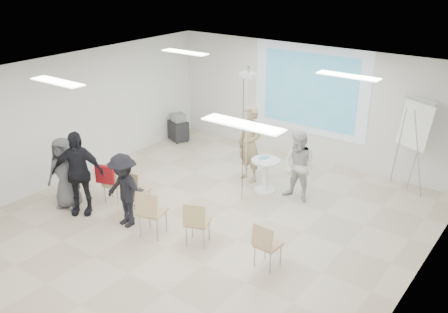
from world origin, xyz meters
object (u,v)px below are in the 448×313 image
Objects in this scene: chair_right_far at (266,242)px; chair_right_inner at (196,220)px; audience_left at (77,167)px; player_left at (250,139)px; chair_center at (150,210)px; chair_far_left at (72,177)px; flipchart_easel at (416,125)px; audience_outer at (64,169)px; laptop at (138,188)px; pedestal_table at (265,173)px; chair_left_mid at (112,183)px; av_cart at (178,128)px; player_right at (300,163)px; audience_mid at (123,186)px; chair_left_inner at (135,188)px.

chair_right_inner is at bearing -171.77° from chair_right_far.
audience_left is at bearing -169.79° from chair_right_far.
player_left is 2.12× the size of chair_center.
chair_far_left is (-2.52, -3.21, -0.48)m from player_left.
flipchart_easel is at bearing 28.50° from chair_far_left.
flipchart_easel reaches higher than audience_outer.
audience_left is (-0.91, -0.79, 0.53)m from laptop.
chair_center is at bearing -99.70° from flipchart_easel.
chair_center reaches higher than chair_right_far.
pedestal_table is 0.38× the size of flipchart_easel.
chair_far_left is 0.90m from chair_left_mid.
chair_center is 0.47× the size of audience_left.
av_cart is at bearing 113.75° from chair_right_inner.
player_right reaches higher than laptop.
chair_right_inner is 0.42× the size of flipchart_easel.
av_cart is at bearing 77.55° from audience_outer.
pedestal_table is 3.31m from audience_mid.
chair_left_mid is 0.81× the size of chair_center.
chair_right_inner is (0.82, -3.03, -0.51)m from player_left.
chair_right_inner is at bearing -99.34° from player_right.
player_left is 2.21× the size of chair_far_left.
player_left is 1.19× the size of audience_outer.
chair_center is 0.56× the size of audience_outer.
pedestal_table reaches higher than laptop.
chair_right_inner is 1.68m from audience_mid.
flipchart_easel is at bearing 41.70° from chair_left_inner.
pedestal_table is at bearing -130.22° from laptop.
player_right is 1.87× the size of chair_left_inner.
audience_outer is (-3.05, -3.13, 0.43)m from pedestal_table.
chair_far_left is 4.31m from av_cart.
audience_outer is 0.82× the size of flipchart_easel.
player_right is 3.43m from chair_center.
audience_left reaches higher than chair_right_far.
audience_mid is at bearing -15.71° from audience_outer.
flipchart_easel reaches higher than audience_left.
chair_right_far is 0.49× the size of audience_outer.
chair_far_left reaches higher than chair_left_inner.
audience_left is 0.48m from audience_outer.
av_cart is at bearing 167.74° from player_right.
audience_left reaches higher than chair_far_left.
audience_outer reaches higher than av_cart.
audience_mid reaches higher than chair_right_far.
pedestal_table is at bearing -171.23° from player_right.
pedestal_table is at bearing 124.33° from chair_right_far.
audience_mid is at bearing -13.93° from chair_far_left.
chair_left_inner is at bearing 151.56° from chair_right_inner.
chair_left_mid is at bearing 153.29° from chair_right_inner.
player_right is at bearing 56.56° from chair_right_inner.
player_right is at bearing 40.94° from chair_left_inner.
av_cart is at bearing 70.47° from audience_left.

